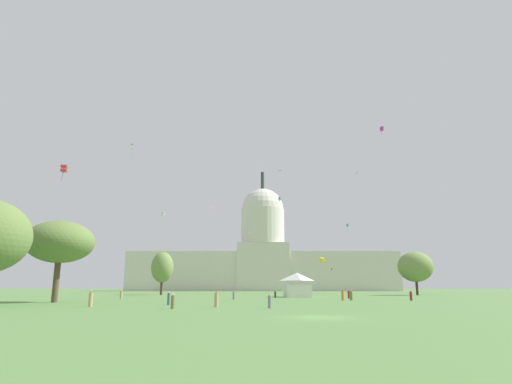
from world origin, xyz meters
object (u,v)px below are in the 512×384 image
tree_east_mid (414,267)px  person_olive_back_right (350,296)px  kite_white_mid (161,213)px  tree_west_mid (161,267)px  kite_magenta_high (380,129)px  person_tan_mid_right (215,300)px  kite_lime_high (132,147)px  person_grey_near_tent (268,302)px  person_black_mid_center (274,294)px  event_tent (296,285)px  person_tan_edge_east (120,295)px  kite_black_high (279,172)px  kite_orange_mid (248,234)px  person_denim_front_center (167,299)px  person_grey_lawn_far_right (232,295)px  person_maroon_edge_west (409,296)px  kite_red_mid (63,168)px  person_olive_near_tree_east (171,302)px  kite_turquoise_high (356,173)px  kite_violet_low (330,270)px  person_orange_mid_left (341,296)px  tree_west_near (58,242)px  person_tan_near_tree_west (89,300)px  kite_pink_mid (211,208)px  kite_green_mid (346,226)px  kite_yellow_low (321,260)px  kite_cyan_mid (278,199)px

tree_east_mid → person_olive_back_right: tree_east_mid is taller
kite_white_mid → tree_west_mid: bearing=97.7°
kite_magenta_high → kite_white_mid: size_ratio=2.05×
person_tan_mid_right → kite_lime_high: 70.67m
person_grey_near_tent → kite_magenta_high: 102.28m
tree_east_mid → person_black_mid_center: (-37.93, -26.14, -6.60)m
event_tent → person_tan_edge_east: (-33.41, -13.80, -1.85)m
person_black_mid_center → kite_black_high: kite_black_high is taller
event_tent → kite_black_high: (-0.66, 45.87, 37.59)m
tree_west_mid → kite_orange_mid: size_ratio=6.47×
person_olive_back_right → person_denim_front_center: bearing=6.2°
tree_west_mid → person_grey_lawn_far_right: size_ratio=7.23×
person_maroon_edge_west → kite_red_mid: bearing=-106.5°
kite_magenta_high → kite_orange_mid: bearing=-133.7°
person_grey_near_tent → kite_magenta_high: size_ratio=0.58×
event_tent → person_olive_near_tree_east: (-17.31, -49.13, -1.83)m
person_olive_back_right → kite_lime_high: (-46.48, 31.22, 35.81)m
tree_west_mid → kite_black_high: 51.90m
tree_east_mid → kite_black_high: kite_black_high is taller
kite_lime_high → event_tent: bearing=-129.9°
person_tan_edge_east → kite_lime_high: size_ratio=0.44×
kite_black_high → kite_turquoise_high: bearing=-113.5°
kite_red_mid → kite_violet_low: kite_red_mid is taller
person_olive_back_right → person_orange_mid_left: bearing=3.6°
person_olive_back_right → tree_east_mid: bearing=-150.4°
tree_west_near → kite_white_mid: size_ratio=9.34×
kite_black_high → kite_magenta_high: 35.40m
person_grey_lawn_far_right → person_tan_near_tree_west: person_tan_near_tree_west is taller
kite_pink_mid → kite_green_mid: kite_pink_mid is taller
person_grey_lawn_far_right → kite_magenta_high: 82.91m
person_tan_mid_right → kite_magenta_high: 102.77m
person_tan_edge_east → kite_turquoise_high: 132.39m
person_grey_lawn_far_right → person_tan_edge_east: (-20.73, 3.53, -0.03)m
tree_east_mid → kite_white_mid: bearing=161.3°
kite_yellow_low → person_tan_edge_east: bearing=-172.9°
tree_west_mid → person_tan_mid_right: tree_west_mid is taller
person_olive_near_tree_east → tree_west_mid: bearing=60.6°
kite_magenta_high → person_tan_near_tree_west: bearing=-25.4°
kite_yellow_low → kite_pink_mid: bearing=92.2°
kite_red_mid → tree_west_near: bearing=106.6°
tree_west_mid → kite_red_mid: bearing=-97.3°
kite_magenta_high → kite_violet_low: bearing=-164.8°
person_black_mid_center → person_tan_near_tree_west: bearing=-143.1°
person_tan_mid_right → person_black_mid_center: (8.19, 39.34, -0.13)m
person_tan_near_tree_west → person_olive_near_tree_east: size_ratio=1.13×
person_grey_lawn_far_right → kite_green_mid: 110.18m
person_black_mid_center → kite_cyan_mid: bearing=63.0°
tree_east_mid → person_tan_near_tree_west: tree_east_mid is taller
person_tan_mid_right → kite_magenta_high: (43.77, 78.58, 49.71)m
person_grey_lawn_far_right → kite_orange_mid: size_ratio=0.90×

